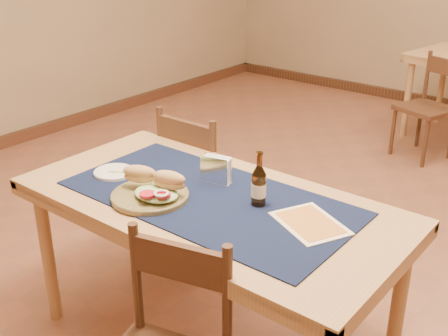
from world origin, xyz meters
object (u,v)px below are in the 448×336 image
Objects in this scene: chair_main_far at (205,183)px; beer_bottle at (259,186)px; napkin_holder at (216,170)px; main_table at (209,216)px; sandwich_plate at (152,191)px.

chair_main_far is 0.92m from beer_bottle.
main_table is at bearing -62.62° from napkin_holder.
napkin_holder is at bearing 168.06° from beer_bottle.
sandwich_plate is 0.30m from napkin_holder.
napkin_holder is at bearing -44.93° from chair_main_far.
main_table is 0.26m from sandwich_plate.
main_table is 7.21× the size of beer_bottle.
beer_bottle is (0.36, 0.22, 0.05)m from sandwich_plate.
napkin_holder is at bearing 69.69° from sandwich_plate.
chair_main_far reaches higher than sandwich_plate.
beer_bottle is (0.69, -0.48, 0.37)m from chair_main_far.
beer_bottle reaches higher than chair_main_far.
chair_main_far is at bearing 135.07° from napkin_holder.
napkin_holder is (0.10, 0.28, 0.02)m from sandwich_plate.
sandwich_plate is at bearing -148.55° from beer_bottle.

